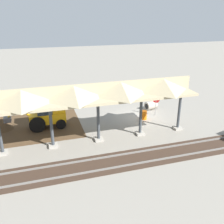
{
  "coord_description": "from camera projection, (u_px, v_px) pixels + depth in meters",
  "views": [
    {
      "loc": [
        9.68,
        21.6,
        9.8
      ],
      "look_at": [
        3.6,
        1.79,
        1.6
      ],
      "focal_mm": 40.0,
      "sensor_mm": 36.0,
      "label": 1
    }
  ],
  "objects": [
    {
      "name": "stop_sign",
      "position": [
        156.0,
        101.0,
        25.26
      ],
      "size": [
        0.63,
        0.47,
        2.13
      ],
      "color": "gray",
      "rests_on": "ground"
    },
    {
      "name": "dirt_mound",
      "position": [
        2.0,
        129.0,
        22.81
      ],
      "size": [
        4.47,
        4.47,
        2.25
      ],
      "primitive_type": "cone",
      "color": "#4C3823",
      "rests_on": "ground"
    },
    {
      "name": "rail_tracks",
      "position": [
        178.0,
        151.0,
        18.99
      ],
      "size": [
        60.0,
        2.58,
        0.15
      ],
      "color": "slate",
      "rests_on": "ground"
    },
    {
      "name": "ground_plane",
      "position": [
        141.0,
        117.0,
        25.45
      ],
      "size": [
        120.0,
        120.0,
        0.0
      ],
      "primitive_type": "plane",
      "color": "gray"
    },
    {
      "name": "dirt_work_zone",
      "position": [
        25.0,
        128.0,
        22.93
      ],
      "size": [
        10.13,
        7.0,
        0.01
      ],
      "primitive_type": "cube",
      "color": "#4C3823",
      "rests_on": "ground"
    },
    {
      "name": "traffic_barrel",
      "position": [
        144.0,
        115.0,
        24.66
      ],
      "size": [
        0.56,
        0.56,
        0.9
      ],
      "primitive_type": "cylinder",
      "color": "orange",
      "rests_on": "ground"
    },
    {
      "name": "backhoe",
      "position": [
        45.0,
        115.0,
        22.55
      ],
      "size": [
        5.28,
        1.77,
        2.82
      ],
      "color": "orange",
      "rests_on": "ground"
    },
    {
      "name": "platform_canopy",
      "position": [
        48.0,
        96.0,
        18.16
      ],
      "size": [
        23.37,
        3.2,
        4.9
      ],
      "color": "#9E998E",
      "rests_on": "ground"
    },
    {
      "name": "concrete_pipe",
      "position": [
        151.0,
        105.0,
        27.24
      ],
      "size": [
        1.4,
        1.15,
        0.9
      ],
      "color": "#9E9384",
      "rests_on": "ground"
    }
  ]
}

